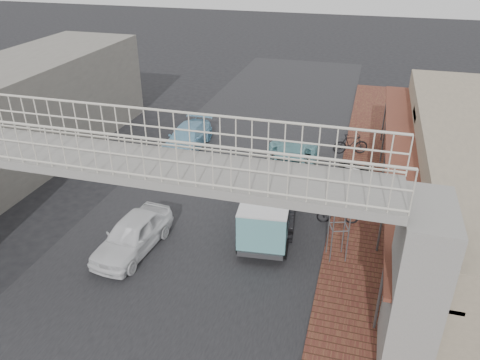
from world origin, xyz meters
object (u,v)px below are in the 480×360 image
Objects in this scene: angkot_far at (187,138)px; street_clock at (343,194)px; white_hatchback at (133,235)px; dark_sedan at (275,196)px; motorcycle_near at (338,213)px; angkot_van at (267,208)px; motorcycle_far at (351,144)px; angkot_curb at (291,161)px; arrow_sign at (368,179)px.

angkot_far is 1.40× the size of street_clock.
white_hatchback is 1.25× the size of street_clock.
street_clock is (2.83, -2.53, 1.90)m from dark_sedan.
motorcycle_near is at bearing 74.91° from street_clock.
angkot_van is 9.02m from motorcycle_far.
angkot_curb is 1.23× the size of angkot_far.
motorcycle_far is (8.71, 1.53, 0.02)m from angkot_far.
arrow_sign is (0.96, -7.22, 1.69)m from motorcycle_far.
dark_sedan reaches higher than angkot_curb.
arrow_sign is (3.63, -0.35, 1.52)m from dark_sedan.
white_hatchback is 2.13× the size of motorcycle_far.
angkot_far is at bearing -20.32° from angkot_curb.
dark_sedan is 2.91× the size of motorcycle_near.
white_hatchback is 9.09m from arrow_sign.
street_clock reaches higher than angkot_curb.
angkot_van is at bearing 108.18° from motorcycle_near.
angkot_van is (0.05, -5.49, 0.49)m from angkot_curb.
dark_sedan is 4.25m from street_clock.
angkot_curb is at bearing 95.34° from street_clock.
street_clock reaches higher than angkot_far.
street_clock is at bearing -49.74° from dark_sedan.
dark_sedan is at bearing -165.50° from arrow_sign.
angkot_van is 3.23m from street_clock.
angkot_far is (-1.50, 9.34, -0.03)m from white_hatchback.
arrow_sign is at bearing -110.55° from motorcycle_near.
motorcycle_far is (0.00, 7.08, 0.11)m from motorcycle_near.
angkot_far is (-6.03, 5.34, -0.18)m from dark_sedan.
angkot_curb is at bearing -14.77° from angkot_far.
motorcycle_near is at bearing 24.60° from angkot_van.
angkot_far reaches higher than motorcycle_far.
angkot_van reaches higher than angkot_far.
white_hatchback is 8.14m from motorcycle_near.
angkot_curb is at bearing 121.70° from motorcycle_far.
motorcycle_near is at bearing 162.19° from motorcycle_far.
motorcycle_near is at bearing -32.49° from angkot_far.
angkot_van is 3.11m from motorcycle_near.
dark_sedan reaches higher than angkot_far.
motorcycle_near is (2.67, -3.95, -0.21)m from angkot_curb.
angkot_far is at bearing 82.14° from motorcycle_far.
angkot_van is at bearing 145.28° from motorcycle_far.
motorcycle_near is at bearing 32.96° from white_hatchback.
street_clock reaches higher than arrow_sign.
arrow_sign is (3.57, 1.39, 1.10)m from angkot_van.
white_hatchback is at bearing 54.09° from angkot_curb.
motorcycle_near is 0.54× the size of street_clock.
dark_sedan is 2.70m from motorcycle_near.
angkot_curb reaches higher than motorcycle_near.
arrow_sign is at bearing -30.47° from angkot_far.
white_hatchback is 8.97m from angkot_curb.
arrow_sign reaches higher than motorcycle_far.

